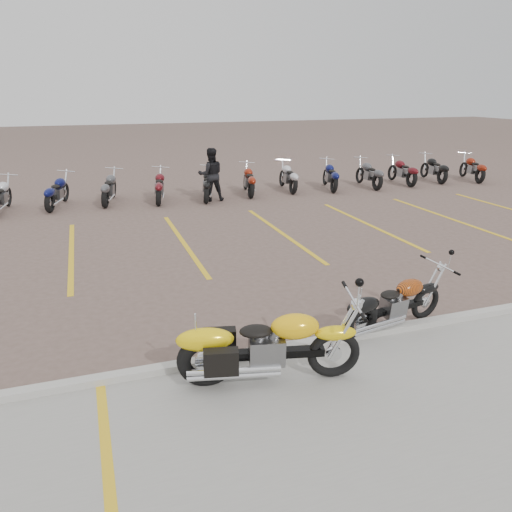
{
  "coord_description": "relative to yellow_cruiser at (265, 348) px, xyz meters",
  "views": [
    {
      "loc": [
        -2.21,
        -8.1,
        3.73
      ],
      "look_at": [
        0.67,
        0.27,
        0.75
      ],
      "focal_mm": 35.0,
      "sensor_mm": 36.0,
      "label": 1
    }
  ],
  "objects": [
    {
      "name": "ground",
      "position": [
        0.2,
        2.65,
        -0.5
      ],
      "size": [
        100.0,
        100.0,
        0.0
      ],
      "primitive_type": "plane",
      "color": "#6F584F",
      "rests_on": "ground"
    },
    {
      "name": "concrete_apron",
      "position": [
        0.2,
        -1.85,
        -0.49
      ],
      "size": [
        60.0,
        5.0,
        0.01
      ],
      "primitive_type": "cube",
      "color": "#9E9B93",
      "rests_on": "ground"
    },
    {
      "name": "curb",
      "position": [
        0.2,
        0.65,
        -0.44
      ],
      "size": [
        60.0,
        0.18,
        0.12
      ],
      "primitive_type": "cube",
      "color": "#ADAAA3",
      "rests_on": "ground"
    },
    {
      "name": "parking_stripes",
      "position": [
        0.2,
        6.65,
        -0.49
      ],
      "size": [
        38.0,
        5.5,
        0.01
      ],
      "primitive_type": null,
      "color": "gold",
      "rests_on": "ground"
    },
    {
      "name": "yellow_cruiser",
      "position": [
        0.0,
        0.0,
        0.0
      ],
      "size": [
        2.4,
        0.69,
        1.0
      ],
      "rotation": [
        0.09,
        0.0,
        -0.23
      ],
      "color": "black",
      "rests_on": "ground"
    },
    {
      "name": "flame_cruiser",
      "position": [
        2.44,
        0.78,
        -0.09
      ],
      "size": [
        2.0,
        0.5,
        0.83
      ],
      "rotation": [
        0.1,
        0.0,
        0.19
      ],
      "color": "black",
      "rests_on": "ground"
    },
    {
      "name": "person_b",
      "position": [
        2.12,
        11.29,
        0.41
      ],
      "size": [
        0.95,
        0.77,
        1.82
      ],
      "primitive_type": "imported",
      "rotation": [
        0.0,
        0.0,
        3.05
      ],
      "color": "black",
      "rests_on": "ground"
    },
    {
      "name": "bg_bike_row",
      "position": [
        2.84,
        11.88,
        0.05
      ],
      "size": [
        22.45,
        2.08,
        1.1
      ],
      "color": "black",
      "rests_on": "ground"
    }
  ]
}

